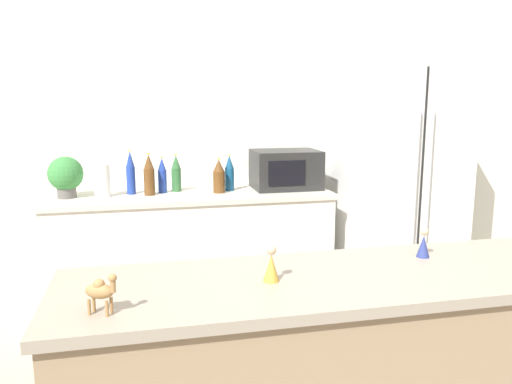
{
  "coord_description": "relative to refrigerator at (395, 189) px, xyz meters",
  "views": [
    {
      "loc": [
        -0.61,
        -1.07,
        1.59
      ],
      "look_at": [
        -0.05,
        1.4,
        1.11
      ],
      "focal_mm": 35.0,
      "sensor_mm": 36.0,
      "label": 1
    }
  ],
  "objects": [
    {
      "name": "wall_back",
      "position": [
        -1.23,
        0.41,
        0.36
      ],
      "size": [
        8.0,
        0.06,
        2.55
      ],
      "color": "silver",
      "rests_on": "ground_plane"
    },
    {
      "name": "back_counter",
      "position": [
        -1.53,
        0.08,
        -0.45
      ],
      "size": [
        1.97,
        0.63,
        0.94
      ],
      "color": "silver",
      "rests_on": "ground_plane"
    },
    {
      "name": "refrigerator",
      "position": [
        0.0,
        0.0,
        0.0
      ],
      "size": [
        0.85,
        0.75,
        1.83
      ],
      "color": "white",
      "rests_on": "ground_plane"
    },
    {
      "name": "potted_plant",
      "position": [
        -2.35,
        0.07,
        0.17
      ],
      "size": [
        0.23,
        0.23,
        0.28
      ],
      "color": "#595451",
      "rests_on": "back_counter"
    },
    {
      "name": "paper_towel_roll",
      "position": [
        -2.12,
        0.04,
        0.13
      ],
      "size": [
        0.1,
        0.1,
        0.22
      ],
      "color": "white",
      "rests_on": "back_counter"
    },
    {
      "name": "microwave",
      "position": [
        -0.83,
        0.1,
        0.16
      ],
      "size": [
        0.48,
        0.37,
        0.28
      ],
      "color": "black",
      "rests_on": "back_counter"
    },
    {
      "name": "back_bottle_0",
      "position": [
        -1.25,
        0.1,
        0.15
      ],
      "size": [
        0.07,
        0.07,
        0.26
      ],
      "color": "navy",
      "rests_on": "back_counter"
    },
    {
      "name": "back_bottle_1",
      "position": [
        -1.72,
        0.12,
        0.14
      ],
      "size": [
        0.06,
        0.06,
        0.25
      ],
      "color": "navy",
      "rests_on": "back_counter"
    },
    {
      "name": "back_bottle_2",
      "position": [
        -1.81,
        0.04,
        0.16
      ],
      "size": [
        0.07,
        0.07,
        0.29
      ],
      "color": "brown",
      "rests_on": "back_counter"
    },
    {
      "name": "back_bottle_3",
      "position": [
        -1.62,
        0.15,
        0.15
      ],
      "size": [
        0.07,
        0.07,
        0.27
      ],
      "color": "#2D6033",
      "rests_on": "back_counter"
    },
    {
      "name": "back_bottle_4",
      "position": [
        -1.34,
        0.03,
        0.14
      ],
      "size": [
        0.08,
        0.08,
        0.24
      ],
      "color": "brown",
      "rests_on": "back_counter"
    },
    {
      "name": "back_bottle_5",
      "position": [
        -1.94,
        0.11,
        0.17
      ],
      "size": [
        0.06,
        0.06,
        0.31
      ],
      "color": "navy",
      "rests_on": "back_counter"
    },
    {
      "name": "camel_figurine",
      "position": [
        -1.97,
        -2.05,
        0.16
      ],
      "size": [
        0.09,
        0.07,
        0.12
      ],
      "color": "olive",
      "rests_on": "bar_counter"
    },
    {
      "name": "wise_man_figurine_blue",
      "position": [
        -1.45,
        -1.91,
        0.14
      ],
      "size": [
        0.05,
        0.05,
        0.12
      ],
      "color": "#B28933",
      "rests_on": "bar_counter"
    },
    {
      "name": "wise_man_figurine_crimson",
      "position": [
        -0.84,
        -1.79,
        0.14
      ],
      "size": [
        0.05,
        0.05,
        0.11
      ],
      "color": "navy",
      "rests_on": "bar_counter"
    }
  ]
}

